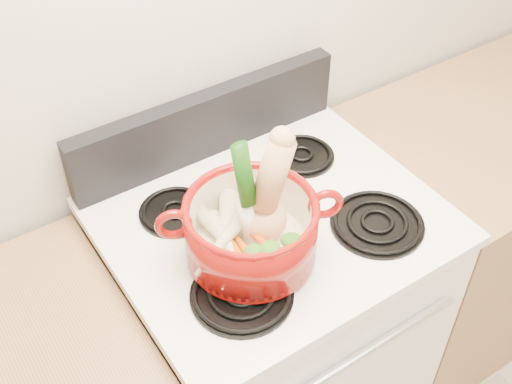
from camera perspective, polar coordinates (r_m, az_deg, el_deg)
wall_back at (r=1.57m, az=-5.78°, el=14.58°), size 3.50×0.02×2.60m
stove_body at (r=1.92m, az=1.22°, el=-12.53°), size 0.76×0.65×0.92m
cooktop at (r=1.55m, az=1.47°, el=-2.58°), size 0.78×0.67×0.03m
control_backsplash at (r=1.68m, az=-4.33°, el=6.09°), size 0.76×0.05×0.18m
oven_handle at (r=1.51m, az=8.93°, el=-14.40°), size 0.60×0.02×0.02m
burner_front_left at (r=1.38m, az=-1.27°, el=-8.98°), size 0.22×0.22×0.02m
burner_front_right at (r=1.54m, az=10.73°, el=-2.67°), size 0.22×0.22×0.02m
burner_back_left at (r=1.56m, az=-7.23°, el=-1.63°), size 0.17×0.17×0.02m
burner_back_right at (r=1.70m, az=4.08°, el=3.33°), size 0.17×0.17×0.02m
dutch_oven at (r=1.39m, az=-0.46°, el=-3.39°), size 0.38×0.38×0.14m
pot_handle_left at (r=1.34m, az=-7.35°, el=-2.88°), size 0.08×0.05×0.08m
pot_handle_right at (r=1.38m, az=6.20°, el=-1.07°), size 0.08×0.05×0.08m
squash at (r=1.35m, az=0.81°, el=-0.05°), size 0.18×0.12×0.27m
leek at (r=1.33m, az=-0.70°, el=-0.38°), size 0.05×0.10×0.27m
ginger at (r=1.46m, az=-1.07°, el=-1.56°), size 0.09×0.07×0.04m
parsnip_0 at (r=1.39m, az=-2.64°, el=-4.19°), size 0.18×0.23×0.07m
parsnip_1 at (r=1.37m, az=-2.35°, el=-4.90°), size 0.06×0.20×0.06m
parsnip_2 at (r=1.39m, az=-3.06°, el=-3.88°), size 0.05×0.17×0.05m
parsnip_3 at (r=1.37m, az=-3.18°, el=-4.55°), size 0.18×0.11×0.06m
carrot_0 at (r=1.37m, az=-0.71°, el=-5.61°), size 0.04×0.18×0.05m
carrot_1 at (r=1.36m, az=-1.42°, el=-5.94°), size 0.06×0.15×0.04m
carrot_2 at (r=1.37m, az=0.89°, el=-4.88°), size 0.06×0.18×0.05m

